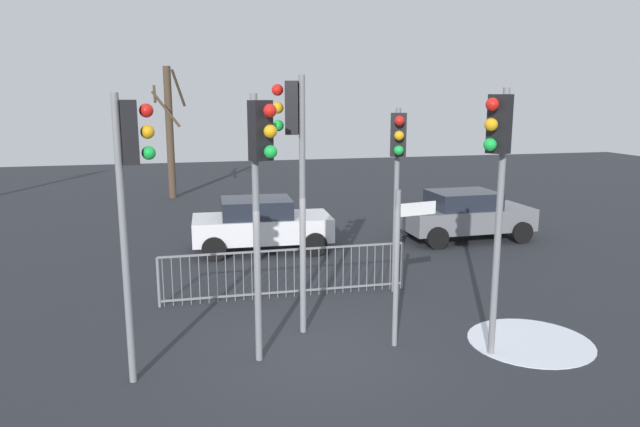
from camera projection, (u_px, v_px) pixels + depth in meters
name	position (u px, v px, depth m)	size (l,w,h in m)	color
ground_plane	(315.00, 350.00, 10.05)	(60.00, 60.00, 0.00)	#26282D
traffic_light_mid_right	(498.00, 164.00, 9.19)	(0.51, 0.42, 4.39)	slate
traffic_light_mid_left	(398.00, 160.00, 12.39)	(0.37, 0.55, 4.01)	slate
traffic_light_foreground_left	(294.00, 148.00, 10.20)	(0.55, 0.37, 4.61)	slate
traffic_light_foreground_right	(130.00, 175.00, 8.41)	(0.56, 0.35, 4.31)	slate
traffic_light_rear_left	(261.00, 170.00, 8.98)	(0.41, 0.52, 4.30)	slate
direction_sign_post	(400.00, 259.00, 9.99)	(0.78, 0.20, 2.74)	slate
pedestrian_guard_railing	(286.00, 272.00, 12.61)	(5.33, 0.06, 1.07)	slate
car_grey_far	(465.00, 214.00, 17.70)	(3.84, 1.99, 1.47)	slate
car_white_mid	(261.00, 224.00, 16.42)	(3.87, 2.07, 1.47)	silver
bare_tree_centre	(170.00, 130.00, 24.49)	(1.38, 1.25, 5.45)	#473828
snow_patch_kerb	(530.00, 342.00, 10.40)	(2.16, 2.16, 0.01)	silver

